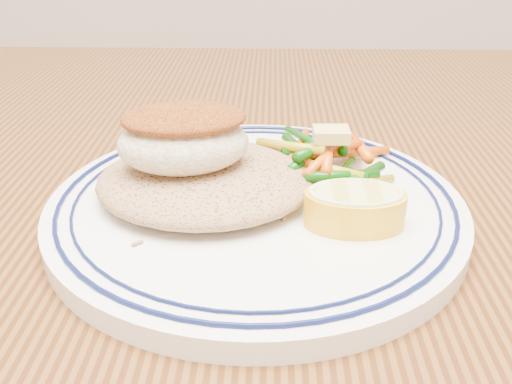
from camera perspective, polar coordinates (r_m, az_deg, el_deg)
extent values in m
cube|color=#43230D|center=(0.44, -3.96, -2.02)|extent=(1.50, 0.90, 0.04)
cylinder|color=white|center=(0.39, 0.00, -1.63)|extent=(0.28, 0.28, 0.01)
torus|color=#0A113F|center=(0.39, 0.00, -0.53)|extent=(0.26, 0.26, 0.00)
torus|color=#0A113F|center=(0.39, 0.00, -0.53)|extent=(0.24, 0.24, 0.00)
ellipsoid|color=#906B48|center=(0.39, -5.11, 1.60)|extent=(0.15, 0.13, 0.03)
ellipsoid|color=beige|center=(0.38, -7.28, 4.83)|extent=(0.09, 0.07, 0.04)
ellipsoid|color=brown|center=(0.37, -7.23, 7.31)|extent=(0.09, 0.07, 0.02)
cylinder|color=#AD9B12|center=(0.42, 6.81, 2.09)|extent=(0.01, 0.05, 0.01)
cylinder|color=#AD9B12|center=(0.42, 6.84, 2.40)|extent=(0.01, 0.06, 0.01)
cylinder|color=#AD9B12|center=(0.40, 10.92, 1.04)|extent=(0.04, 0.03, 0.01)
cylinder|color=#E3530B|center=(0.45, 9.81, 3.94)|extent=(0.06, 0.03, 0.01)
cylinder|color=#0E4909|center=(0.41, 8.53, 1.91)|extent=(0.03, 0.05, 0.01)
cylinder|color=#0E4909|center=(0.40, 7.36, 1.84)|extent=(0.05, 0.03, 0.01)
cylinder|color=#E3530B|center=(0.44, 7.76, 4.08)|extent=(0.05, 0.03, 0.01)
cylinder|color=#E3530B|center=(0.44, 7.81, 4.06)|extent=(0.05, 0.03, 0.01)
cylinder|color=#0E4909|center=(0.42, 2.79, 3.42)|extent=(0.04, 0.04, 0.01)
cylinder|color=#0E4909|center=(0.40, 10.49, 1.51)|extent=(0.04, 0.05, 0.01)
cylinder|color=#E3530B|center=(0.44, 7.55, 4.50)|extent=(0.05, 0.02, 0.01)
cylinder|color=#E3530B|center=(0.43, 4.22, 4.14)|extent=(0.02, 0.06, 0.01)
cylinder|color=#AD9B12|center=(0.40, 7.31, 2.26)|extent=(0.05, 0.03, 0.01)
cylinder|color=#E3530B|center=(0.42, 3.24, 3.62)|extent=(0.03, 0.05, 0.01)
cylinder|color=#0E4909|center=(0.39, 8.60, 1.64)|extent=(0.06, 0.03, 0.01)
cylinder|color=#E3530B|center=(0.44, 10.27, 4.50)|extent=(0.01, 0.06, 0.01)
cylinder|color=#0E4909|center=(0.42, 4.64, 4.06)|extent=(0.03, 0.06, 0.01)
cylinder|color=#0E4909|center=(0.41, 5.36, 3.63)|extent=(0.04, 0.06, 0.01)
cylinder|color=#0E4909|center=(0.44, 8.91, 5.10)|extent=(0.02, 0.06, 0.01)
cylinder|color=#0E4909|center=(0.44, 5.21, 5.20)|extent=(0.04, 0.05, 0.01)
cylinder|color=#E3530B|center=(0.44, 7.17, 5.39)|extent=(0.04, 0.05, 0.01)
cylinder|color=#E3530B|center=(0.42, 7.70, 4.28)|extent=(0.04, 0.03, 0.01)
cylinder|color=#E3530B|center=(0.41, 7.25, 3.96)|extent=(0.02, 0.06, 0.01)
cylinder|color=#0E4909|center=(0.42, 6.10, 4.75)|extent=(0.05, 0.03, 0.01)
cylinder|color=#E3530B|center=(0.40, 6.63, 3.27)|extent=(0.03, 0.05, 0.01)
cylinder|color=#AD9B12|center=(0.41, 3.41, 4.59)|extent=(0.05, 0.04, 0.01)
cylinder|color=#0E4909|center=(0.41, 5.69, 4.11)|extent=(0.03, 0.04, 0.01)
cube|color=#F2D376|center=(0.40, 7.54, 5.73)|extent=(0.03, 0.02, 0.01)
torus|color=white|center=(0.35, 9.99, -0.04)|extent=(0.06, 0.06, 0.00)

